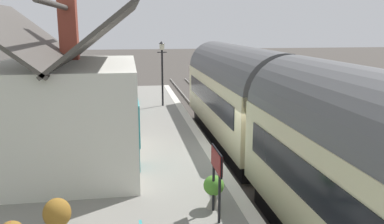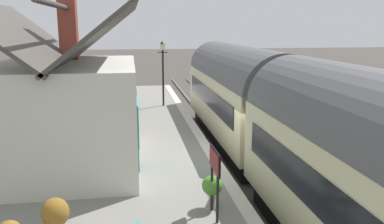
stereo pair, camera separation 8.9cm
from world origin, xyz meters
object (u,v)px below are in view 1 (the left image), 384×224
(lamp_post_platform, at_px, (162,61))
(station_sign_board, at_px, (217,166))
(train, at_px, (286,123))
(bench_platform_end, at_px, (125,93))
(bench_by_lamp, at_px, (127,103))
(station_building, at_px, (67,109))
(planter_edge_far, at_px, (88,113))
(planter_corner_building, at_px, (214,190))
(planter_bench_left, at_px, (57,216))

(lamp_post_platform, height_order, station_sign_board, lamp_post_platform)
(train, relative_size, station_sign_board, 13.65)
(lamp_post_platform, xyz_separation_m, station_sign_board, (-12.83, -0.08, -1.23))
(bench_platform_end, xyz_separation_m, bench_by_lamp, (-3.03, -0.13, 0.00))
(station_sign_board, bearing_deg, bench_platform_end, 8.28)
(station_building, bearing_deg, planter_edge_far, 0.04)
(planter_corner_building, xyz_separation_m, lamp_post_platform, (12.39, 0.11, 1.97))
(train, distance_m, lamp_post_platform, 10.14)
(planter_edge_far, relative_size, station_sign_board, 0.65)
(bench_platform_end, height_order, planter_edge_far, bench_platform_end)
(bench_platform_end, distance_m, planter_edge_far, 4.50)
(station_building, bearing_deg, bench_by_lamp, -13.80)
(planter_bench_left, bearing_deg, bench_platform_end, -4.91)
(station_building, distance_m, planter_corner_building, 5.49)
(planter_corner_building, bearing_deg, station_building, 44.63)
(train, distance_m, bench_platform_end, 12.28)
(bench_by_lamp, xyz_separation_m, planter_corner_building, (-10.93, -2.01, -0.03))
(planter_bench_left, bearing_deg, planter_corner_building, -78.11)
(station_sign_board, bearing_deg, station_building, 41.22)
(bench_by_lamp, height_order, lamp_post_platform, lamp_post_platform)
(planter_bench_left, distance_m, lamp_post_platform, 13.66)
(station_building, distance_m, bench_by_lamp, 7.44)
(planter_bench_left, bearing_deg, station_sign_board, -85.31)
(bench_by_lamp, relative_size, planter_bench_left, 1.79)
(bench_platform_end, xyz_separation_m, planter_corner_building, (-13.97, -2.13, -0.03))
(train, relative_size, planter_corner_building, 27.06)
(bench_platform_end, bearing_deg, train, -156.01)
(bench_by_lamp, relative_size, planter_edge_far, 1.38)
(planter_corner_building, bearing_deg, bench_platform_end, 8.69)
(planter_corner_building, distance_m, station_sign_board, 0.86)
(bench_platform_end, distance_m, lamp_post_platform, 3.21)
(bench_by_lamp, distance_m, planter_edge_far, 2.11)
(train, relative_size, station_building, 3.44)
(bench_platform_end, height_order, lamp_post_platform, lamp_post_platform)
(bench_platform_end, height_order, station_sign_board, station_sign_board)
(train, bearing_deg, lamp_post_platform, 17.11)
(station_building, xyz_separation_m, bench_by_lamp, (7.13, -1.75, -1.22))
(bench_platform_end, distance_m, planter_bench_left, 14.73)
(planter_bench_left, distance_m, station_sign_board, 3.46)
(station_building, relative_size, lamp_post_platform, 1.82)
(station_building, height_order, planter_corner_building, station_building)
(station_sign_board, bearing_deg, planter_edge_far, 20.03)
(planter_bench_left, distance_m, planter_edge_far, 10.49)
(bench_by_lamp, height_order, station_sign_board, station_sign_board)
(bench_platform_end, bearing_deg, station_building, 170.92)
(train, bearing_deg, station_building, 81.06)
(train, relative_size, planter_edge_far, 20.90)
(planter_bench_left, height_order, station_sign_board, station_sign_board)
(bench_platform_end, xyz_separation_m, planter_edge_far, (-4.19, 1.63, -0.19))
(planter_corner_building, bearing_deg, planter_edge_far, 21.05)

